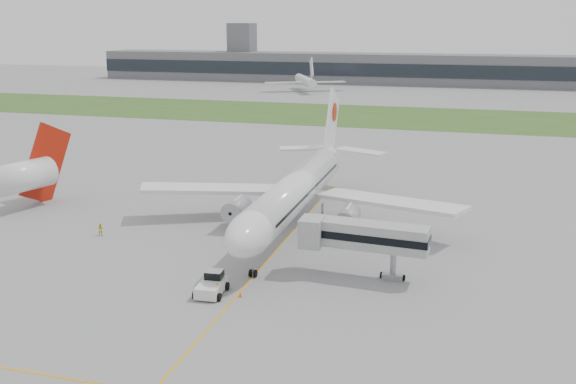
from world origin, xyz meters
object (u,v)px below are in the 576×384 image
(jet_bridge, at_px, (360,236))
(ground_crew_near, at_px, (217,290))
(neighbor_aircraft, at_px, (25,175))
(pushback_tug, at_px, (212,284))
(airliner, at_px, (298,188))

(jet_bridge, relative_size, ground_crew_near, 8.96)
(ground_crew_near, xyz_separation_m, neighbor_aircraft, (-41.59, 23.40, 4.62))
(pushback_tug, distance_m, ground_crew_near, 1.16)
(airliner, relative_size, pushback_tug, 11.65)
(jet_bridge, height_order, ground_crew_near, jet_bridge)
(airliner, xyz_separation_m, neighbor_aircraft, (-43.53, -2.74, -0.21))
(airliner, bearing_deg, pushback_tug, -96.31)
(ground_crew_near, distance_m, neighbor_aircraft, 47.95)
(neighbor_aircraft, bearing_deg, airliner, 19.73)
(jet_bridge, height_order, neighbor_aircraft, neighbor_aircraft)
(pushback_tug, height_order, jet_bridge, jet_bridge)
(airliner, distance_m, pushback_tug, 25.99)
(airliner, height_order, pushback_tug, airliner)
(airliner, height_order, jet_bridge, airliner)
(ground_crew_near, relative_size, neighbor_aircraft, 0.10)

